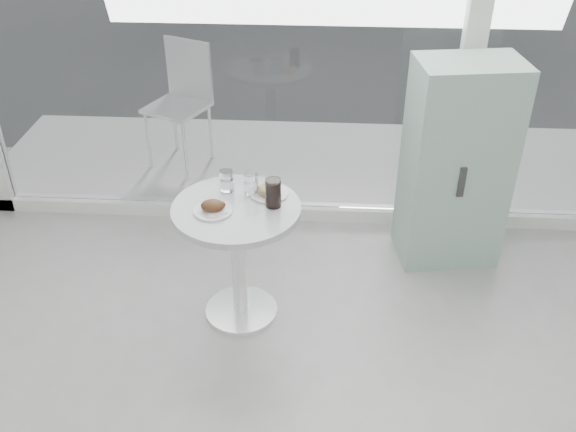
# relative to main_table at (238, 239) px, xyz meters

# --- Properties ---
(main_table) EXTENTS (0.72, 0.72, 0.77)m
(main_table) POSITION_rel_main_table_xyz_m (0.00, 0.00, 0.00)
(main_table) COLOR white
(main_table) RESTS_ON ground
(patio_deck) EXTENTS (5.60, 1.60, 0.05)m
(patio_deck) POSITION_rel_main_table_xyz_m (0.50, 1.90, -0.53)
(patio_deck) COLOR white
(patio_deck) RESTS_ON ground
(mint_cabinet) EXTENTS (0.69, 0.51, 1.38)m
(mint_cabinet) POSITION_rel_main_table_xyz_m (1.32, 0.72, 0.14)
(mint_cabinet) COLOR #87AD9D
(mint_cabinet) RESTS_ON ground
(patio_chair) EXTENTS (0.58, 0.58, 1.01)m
(patio_chair) POSITION_rel_main_table_xyz_m (-0.70, 1.90, 0.07)
(patio_chair) COLOR white
(patio_chair) RESTS_ON patio_deck
(plate_fritter) EXTENTS (0.21, 0.21, 0.07)m
(plate_fritter) POSITION_rel_main_table_xyz_m (-0.11, -0.06, 0.25)
(plate_fritter) COLOR silver
(plate_fritter) RESTS_ON main_table
(plate_donut) EXTENTS (0.22, 0.22, 0.05)m
(plate_donut) POSITION_rel_main_table_xyz_m (0.17, 0.14, 0.24)
(plate_donut) COLOR silver
(plate_donut) RESTS_ON main_table
(water_tumbler_a) EXTENTS (0.08, 0.08, 0.13)m
(water_tumbler_a) POSITION_rel_main_table_xyz_m (-0.07, 0.17, 0.28)
(water_tumbler_a) COLOR white
(water_tumbler_a) RESTS_ON main_table
(water_tumbler_b) EXTENTS (0.08, 0.08, 0.13)m
(water_tumbler_b) POSITION_rel_main_table_xyz_m (0.07, 0.15, 0.28)
(water_tumbler_b) COLOR white
(water_tumbler_b) RESTS_ON main_table
(cola_glass) EXTENTS (0.09, 0.09, 0.17)m
(cola_glass) POSITION_rel_main_table_xyz_m (0.21, 0.02, 0.30)
(cola_glass) COLOR white
(cola_glass) RESTS_ON main_table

